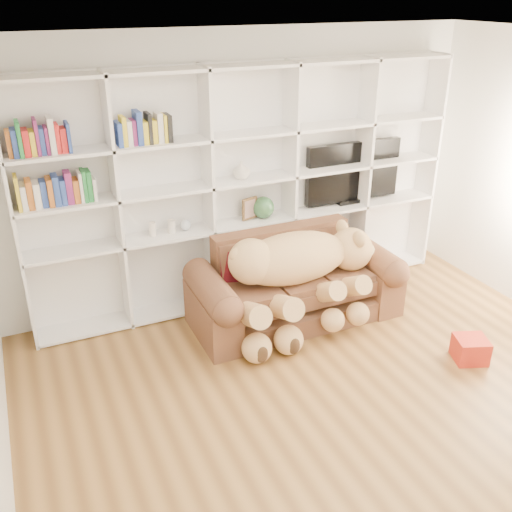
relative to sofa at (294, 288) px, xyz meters
name	(u,v)px	position (x,y,z in m)	size (l,w,h in m)	color
floor	(373,430)	(-0.21, -1.71, -0.32)	(5.00, 5.00, 0.00)	brown
ceiling	(416,50)	(-0.21, -1.71, 2.38)	(5.00, 5.00, 0.00)	white
wall_back	(242,169)	(-0.21, 0.79, 1.03)	(5.00, 0.02, 2.70)	white
bookshelf	(225,180)	(-0.45, 0.65, 0.98)	(4.43, 0.35, 2.40)	white
sofa	(294,288)	(0.00, 0.00, 0.00)	(2.04, 0.88, 0.86)	brown
teddy_bear	(298,270)	(-0.06, -0.17, 0.29)	(1.65, 0.87, 0.96)	tan
throw_pillow	(237,267)	(-0.54, 0.14, 0.27)	(0.33, 0.11, 0.33)	#530E13
gift_box	(470,349)	(1.09, -1.30, -0.21)	(0.27, 0.26, 0.22)	red
tv	(353,173)	(1.03, 0.65, 0.87)	(1.13, 0.18, 0.67)	black
picture_frame	(250,208)	(-0.21, 0.60, 0.67)	(0.18, 0.03, 0.23)	#51381B
green_vase	(263,207)	(-0.06, 0.60, 0.65)	(0.22, 0.22, 0.22)	#315F37
figurine_tall	(153,229)	(-1.22, 0.60, 0.61)	(0.07, 0.07, 0.14)	silver
figurine_short	(172,226)	(-1.03, 0.60, 0.61)	(0.08, 0.08, 0.13)	silver
snow_globe	(185,225)	(-0.89, 0.60, 0.60)	(0.11, 0.11, 0.11)	silver
shelf_vase	(241,170)	(-0.30, 0.60, 1.08)	(0.17, 0.17, 0.18)	beige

